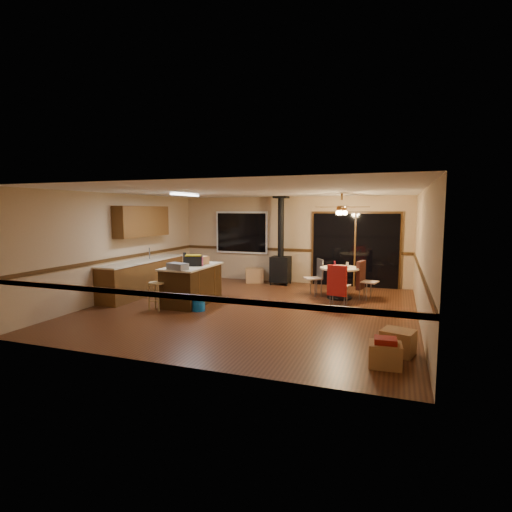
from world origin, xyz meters
The scene contains 35 objects.
floor centered at (0.00, 0.00, 0.00)m, with size 7.00×7.00×0.00m, color #4B2714.
ceiling centered at (0.00, 0.00, 2.60)m, with size 7.00×7.00×0.00m, color silver.
wall_back centered at (0.00, 3.50, 1.30)m, with size 7.00×7.00×0.00m, color tan.
wall_front centered at (0.00, -3.50, 1.30)m, with size 7.00×7.00×0.00m, color tan.
wall_left centered at (-3.50, 0.00, 1.30)m, with size 7.00×7.00×0.00m, color tan.
wall_right centered at (3.50, 0.00, 1.30)m, with size 7.00×7.00×0.00m, color tan.
chair_rail centered at (0.00, 0.00, 1.00)m, with size 7.00×7.00×0.08m, color #3D250F, non-canonical shape.
window centered at (-1.60, 3.45, 1.50)m, with size 1.72×0.10×1.32m, color black.
sliding_door centered at (1.90, 3.45, 1.05)m, with size 2.52×0.10×2.10m, color black.
lower_cabinets centered at (-3.20, 0.50, 0.43)m, with size 0.60×3.00×0.86m, color #593616.
countertop centered at (-3.20, 0.50, 0.88)m, with size 0.64×3.04×0.04m, color beige.
upper_cabinets centered at (-3.33, 0.70, 1.90)m, with size 0.35×2.00×0.80m, color #593616.
kitchen_island centered at (-1.50, 0.00, 0.45)m, with size 0.88×1.68×0.90m.
wood_stove centered at (-0.20, 3.05, 0.73)m, with size 0.55×0.50×2.52m.
ceiling_fan centered at (1.72, 1.70, 2.21)m, with size 0.24×0.24×0.55m.
fluorescent_strip centered at (-1.80, 0.30, 2.56)m, with size 0.10×1.20×0.04m, color white.
toolbox_grey centered at (-1.47, -0.68, 0.97)m, with size 0.46×0.25×0.14m, color slate.
toolbox_black centered at (-1.43, -0.04, 1.01)m, with size 0.42×0.22×0.23m, color black.
toolbox_yellow_lid centered at (-1.43, -0.04, 1.14)m, with size 0.35×0.18×0.03m, color gold.
box_on_island centered at (-1.37, 0.28, 1.00)m, with size 0.21×0.29×0.19m, color #A6784A.
bottle_dark centered at (-1.82, 0.25, 1.04)m, with size 0.08×0.08×0.27m, color black.
bottle_pink centered at (-1.23, 0.01, 1.00)m, with size 0.06×0.06×0.20m, color #D84C8C.
bottle_white centered at (-1.30, 0.30, 0.98)m, with size 0.06×0.06×0.17m, color white.
bar_stool centered at (-1.91, -0.84, 0.31)m, with size 0.34×0.34×0.62m, color tan.
blue_bucket centered at (-1.03, -0.59, 0.12)m, with size 0.30×0.30×0.25m, color blue.
dining_table centered at (1.72, 1.70, 0.53)m, with size 0.98×0.98×0.78m.
glass_red centered at (1.57, 1.80, 0.85)m, with size 0.05×0.05×0.14m, color #590C14.
glass_cream centered at (1.90, 1.65, 0.85)m, with size 0.06×0.06×0.15m, color beige.
chair_left centered at (1.11, 1.86, 0.59)m, with size 0.55×0.55×0.51m.
chair_near centered at (1.78, 0.82, 0.60)m, with size 0.51×0.54×0.70m.
chair_right centered at (2.24, 1.80, 0.60)m, with size 0.55×0.52×0.70m.
box_under_window centered at (-1.04, 3.10, 0.21)m, with size 0.54×0.43×0.43m, color #A6784A.
box_corner_a centered at (2.93, -2.54, 0.17)m, with size 0.44×0.37×0.34m, color #A6784A.
box_corner_b centered at (3.10, -1.96, 0.19)m, with size 0.46×0.40×0.38m, color #A6784A.
box_small_red centered at (2.93, -2.54, 0.38)m, with size 0.30×0.25×0.08m, color maroon.
Camera 1 is at (3.03, -8.23, 2.18)m, focal length 28.00 mm.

